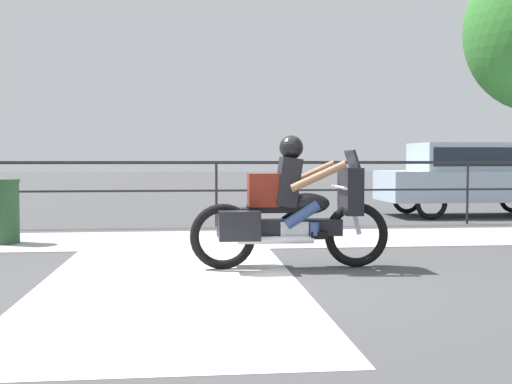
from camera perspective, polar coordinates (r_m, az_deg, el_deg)
ground_plane at (r=7.19m, az=-1.73°, el=-7.64°), size 120.00×120.00×0.00m
sidewalk_band at (r=10.55m, az=-3.08°, el=-4.22°), size 44.00×2.40×0.01m
crosswalk_band at (r=6.98m, az=-7.65°, el=-7.96°), size 2.74×6.00×0.01m
fence_railing at (r=12.50m, az=-3.55°, el=1.50°), size 36.00×0.05×1.28m
motorcycle at (r=7.74m, az=2.93°, el=-1.62°), size 2.42×0.76×1.61m
parked_car at (r=15.61m, az=18.58°, el=1.47°), size 4.35×1.72×1.68m
trash_bin at (r=10.70m, az=-21.53°, el=-1.62°), size 0.50×0.50×1.01m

